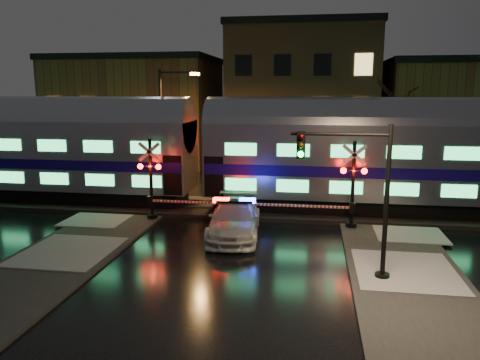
# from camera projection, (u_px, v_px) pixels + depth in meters

# --- Properties ---
(ground) EXTENTS (120.00, 120.00, 0.00)m
(ground) POSITION_uv_depth(u_px,v_px,m) (240.00, 239.00, 20.67)
(ground) COLOR black
(ground) RESTS_ON ground
(ballast) EXTENTS (90.00, 4.20, 0.24)m
(ballast) POSITION_uv_depth(u_px,v_px,m) (254.00, 209.00, 25.50)
(ballast) COLOR black
(ballast) RESTS_ON ground
(sidewalk_left) EXTENTS (4.00, 20.00, 0.12)m
(sidewalk_left) POSITION_uv_depth(u_px,v_px,m) (23.00, 283.00, 15.84)
(sidewalk_left) COLOR #2D2D2D
(sidewalk_left) RESTS_ON ground
(sidewalk_right) EXTENTS (4.00, 20.00, 0.12)m
(sidewalk_right) POSITION_uv_depth(u_px,v_px,m) (424.00, 311.00, 13.84)
(sidewalk_right) COLOR #2D2D2D
(sidewalk_right) RESTS_ON ground
(building_left) EXTENTS (14.00, 10.00, 9.00)m
(building_left) POSITION_uv_depth(u_px,v_px,m) (138.00, 113.00, 43.17)
(building_left) COLOR brown
(building_left) RESTS_ON ground
(building_mid) EXTENTS (12.00, 11.00, 11.50)m
(building_mid) POSITION_uv_depth(u_px,v_px,m) (302.00, 99.00, 41.12)
(building_mid) COLOR brown
(building_mid) RESTS_ON ground
(building_right) EXTENTS (12.00, 10.00, 8.50)m
(building_right) POSITION_uv_depth(u_px,v_px,m) (459.00, 118.00, 38.92)
(building_right) COLOR brown
(building_right) RESTS_ON ground
(train) EXTENTS (51.00, 3.12, 5.92)m
(train) POSITION_uv_depth(u_px,v_px,m) (200.00, 149.00, 25.34)
(train) COLOR black
(train) RESTS_ON ballast
(police_car) EXTENTS (2.67, 5.59, 1.74)m
(police_car) POSITION_uv_depth(u_px,v_px,m) (234.00, 219.00, 21.05)
(police_car) COLOR silver
(police_car) RESTS_ON ground
(crossing_signal_right) EXTENTS (5.94, 0.66, 4.20)m
(crossing_signal_right) POSITION_uv_depth(u_px,v_px,m) (345.00, 193.00, 21.87)
(crossing_signal_right) COLOR black
(crossing_signal_right) RESTS_ON ground
(crossing_signal_left) EXTENTS (5.84, 0.66, 4.14)m
(crossing_signal_left) POSITION_uv_depth(u_px,v_px,m) (158.00, 188.00, 23.28)
(crossing_signal_left) COLOR black
(crossing_signal_left) RESTS_ON ground
(traffic_light) EXTENTS (3.50, 0.66, 5.41)m
(traffic_light) POSITION_uv_depth(u_px,v_px,m) (361.00, 199.00, 15.72)
(traffic_light) COLOR black
(traffic_light) RESTS_ON ground
(streetlight) EXTENTS (2.60, 0.27, 7.79)m
(streetlight) POSITION_uv_depth(u_px,v_px,m) (165.00, 123.00, 29.51)
(streetlight) COLOR black
(streetlight) RESTS_ON ground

